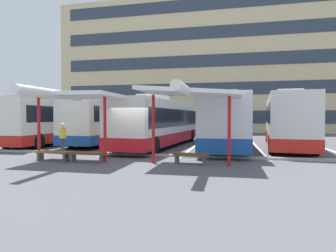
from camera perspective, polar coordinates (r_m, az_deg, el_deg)
ground_plane at (r=14.48m, az=-6.29°, el=-6.29°), size 160.00×160.00×0.00m
terminal_building at (r=46.25m, az=6.70°, el=10.88°), size 40.37×14.01×21.45m
coach_bus_0 at (r=23.76m, az=-20.84°, el=0.90°), size 2.71×11.33×3.66m
coach_bus_1 at (r=23.57m, az=-9.92°, el=0.97°), size 3.50×12.65×3.63m
coach_bus_2 at (r=19.88m, az=-1.39°, el=0.52°), size 3.61×12.20×3.46m
coach_bus_3 at (r=19.42m, az=11.08°, el=0.72°), size 2.87×12.05×3.62m
coach_bus_4 at (r=20.98m, az=22.52°, el=0.86°), size 3.56×11.92×3.72m
lane_stripe_0 at (r=25.63m, az=-23.91°, el=-2.90°), size 0.16×14.00×0.01m
lane_stripe_1 at (r=23.39m, az=-15.53°, el=-3.25°), size 0.16×14.00×0.01m
lane_stripe_2 at (r=21.74m, az=-5.64°, el=-3.57°), size 0.16×14.00×0.01m
lane_stripe_3 at (r=20.82m, az=5.49°, el=-3.81°), size 0.16×14.00×0.01m
lane_stripe_4 at (r=20.75m, az=17.17°, el=-3.90°), size 0.16×14.00×0.01m
lane_stripe_5 at (r=21.51m, az=28.47°, el=-3.84°), size 0.16×14.00×0.01m
waiting_shelter_0 at (r=13.73m, az=-19.39°, el=5.56°), size 4.37×4.99×3.18m
bench_0 at (r=14.45m, az=-21.91°, el=-5.07°), size 1.82×0.62×0.45m
bench_1 at (r=13.45m, az=-15.74°, el=-5.52°), size 1.72×0.45×0.45m
waiting_shelter_1 at (r=12.07m, az=4.28°, el=6.40°), size 4.27×4.72×3.30m
bench_2 at (r=12.59m, az=4.54°, el=-5.98°), size 1.59×0.63×0.45m
platform_kerb at (r=15.18m, az=-5.36°, el=-5.68°), size 44.00×0.24×0.12m
waiting_passenger_0 at (r=17.15m, az=-20.21°, el=-1.81°), size 0.52×0.48×1.70m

